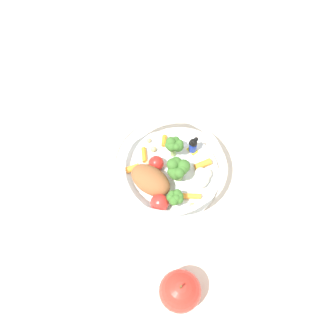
% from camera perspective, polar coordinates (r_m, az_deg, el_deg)
% --- Properties ---
extents(ground_plane, '(2.40, 2.40, 0.00)m').
position_cam_1_polar(ground_plane, '(0.70, -1.11, -1.41)').
color(ground_plane, silver).
extents(food_container, '(0.20, 0.20, 0.07)m').
position_cam_1_polar(food_container, '(0.67, 0.09, -0.50)').
color(food_container, white).
rests_on(food_container, ground_plane).
extents(loose_apple, '(0.07, 0.07, 0.08)m').
position_cam_1_polar(loose_apple, '(0.60, 1.90, -18.76)').
color(loose_apple, red).
rests_on(loose_apple, ground_plane).
extents(folded_napkin, '(0.16, 0.15, 0.01)m').
position_cam_1_polar(folded_napkin, '(0.82, -2.81, 13.02)').
color(folded_napkin, white).
rests_on(folded_napkin, ground_plane).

